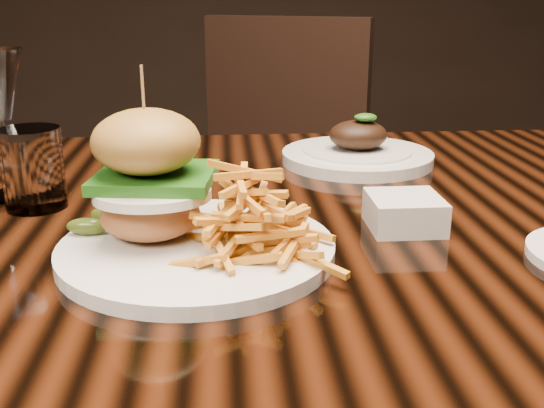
{
  "coord_description": "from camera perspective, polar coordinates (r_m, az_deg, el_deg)",
  "views": [
    {
      "loc": [
        -0.08,
        -0.76,
        1.01
      ],
      "look_at": [
        -0.03,
        -0.16,
        0.81
      ],
      "focal_mm": 42.0,
      "sensor_mm": 36.0,
      "label": 1
    }
  ],
  "objects": [
    {
      "name": "far_dish",
      "position": [
        1.03,
        7.66,
        4.56
      ],
      "size": [
        0.24,
        0.24,
        0.08
      ],
      "rotation": [
        0.0,
        0.0,
        0.01
      ],
      "color": "silver",
      "rests_on": "dining_table"
    },
    {
      "name": "dining_table",
      "position": [
        0.83,
        1.48,
        -5.49
      ],
      "size": [
        1.6,
        0.9,
        0.75
      ],
      "color": "black",
      "rests_on": "ground"
    },
    {
      "name": "water_tumbler",
      "position": [
        0.85,
        -20.65,
        2.99
      ],
      "size": [
        0.08,
        0.08,
        0.1
      ],
      "primitive_type": "cylinder",
      "color": "white",
      "rests_on": "dining_table"
    },
    {
      "name": "burger_plate",
      "position": [
        0.65,
        -7.04,
        -0.27
      ],
      "size": [
        0.29,
        0.29,
        0.19
      ],
      "rotation": [
        0.0,
        0.0,
        -0.34
      ],
      "color": "silver",
      "rests_on": "dining_table"
    },
    {
      "name": "ramekin",
      "position": [
        0.75,
        11.79,
        -0.73
      ],
      "size": [
        0.1,
        0.1,
        0.04
      ],
      "primitive_type": "cube",
      "rotation": [
        0.0,
        0.0,
        -0.27
      ],
      "color": "silver",
      "rests_on": "dining_table"
    },
    {
      "name": "chair_far",
      "position": [
        1.71,
        -0.03,
        2.43
      ],
      "size": [
        0.61,
        0.61,
        0.95
      ],
      "rotation": [
        0.0,
        0.0,
        -0.42
      ],
      "color": "black",
      "rests_on": "ground"
    }
  ]
}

